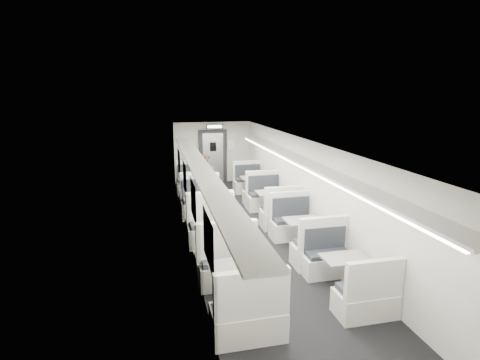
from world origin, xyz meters
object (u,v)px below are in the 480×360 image
booth_left_c (218,241)px  booth_left_d (236,286)px  exit_sign (214,126)px  booth_left_a (194,189)px  booth_left_b (205,212)px  booth_right_b (272,204)px  vestibule_door (213,157)px  booth_right_a (254,187)px  passenger (206,182)px  booth_right_c (304,235)px  booth_right_d (344,274)px

booth_left_c → booth_left_d: size_ratio=1.06×
booth_left_c → exit_sign: 6.85m
booth_left_a → booth_left_b: booth_left_b is taller
booth_left_b → booth_right_b: size_ratio=1.06×
vestibule_door → booth_right_b: bearing=-77.7°
booth_right_a → passenger: size_ratio=1.19×
booth_left_d → booth_right_c: booth_left_d is taller
booth_left_a → booth_right_a: (2.00, -0.18, -0.02)m
booth_right_d → vestibule_door: vestibule_door is taller
exit_sign → booth_left_a: bearing=-118.6°
booth_left_a → booth_left_d: (0.00, -6.57, -0.00)m
booth_left_a → booth_left_c: 4.68m
booth_left_d → exit_sign: size_ratio=3.56×
booth_left_c → booth_right_d: bearing=-43.0°
booth_left_c → booth_right_b: booth_left_c is taller
booth_right_c → passenger: (-1.75, 3.47, 0.49)m
booth_right_d → passenger: passenger is taller
booth_left_c → passenger: (0.25, 3.50, 0.46)m
booth_left_b → passenger: passenger is taller
booth_left_a → booth_right_a: 2.01m
passenger → vestibule_door: (0.75, 3.51, 0.16)m
passenger → booth_left_b: bearing=-106.8°
booth_right_a → booth_right_b: 2.10m
booth_left_b → exit_sign: bearing=77.4°
booth_right_b → exit_sign: exit_sign is taller
booth_right_b → exit_sign: 4.64m
booth_right_c → vestibule_door: size_ratio=1.02×
booth_left_b → booth_right_d: size_ratio=1.17×
vestibule_door → booth_right_d: bearing=-83.6°
booth_left_a → passenger: passenger is taller
booth_right_b → exit_sign: (-1.00, 4.12, 1.89)m
booth_left_b → booth_left_c: bearing=-90.0°
booth_right_a → passenger: passenger is taller
booth_left_a → booth_right_c: 5.06m
booth_left_c → booth_right_c: booth_left_c is taller
booth_left_c → booth_right_d: size_ratio=1.18×
passenger → exit_sign: (0.75, 3.02, 1.40)m
booth_left_c → booth_right_b: size_ratio=1.06×
booth_right_c → vestibule_door: 7.07m
booth_right_d → booth_left_d: bearing=-179.3°
booth_left_d → booth_right_a: bearing=72.6°
booth_left_a → booth_right_b: booth_left_a is taller
booth_right_c → passenger: 3.91m
booth_left_d → booth_right_a: size_ratio=1.06×
booth_left_b → booth_right_c: (2.00, -2.01, -0.03)m
booth_left_d → vestibule_door: size_ratio=1.05×
booth_right_d → vestibule_door: size_ratio=0.94×
booth_left_b → vestibule_door: bearing=78.6°
vestibule_door → booth_right_c: bearing=-81.8°
booth_left_a → passenger: 1.30m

